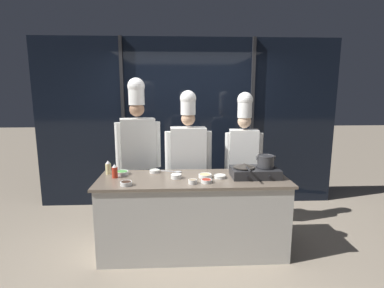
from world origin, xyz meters
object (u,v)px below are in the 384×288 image
object	(u,v)px
prep_bowl_ginger	(205,176)
prep_bowl_garlic	(220,176)
chef_line	(243,150)
prep_bowl_rice	(176,176)
portable_stove	(255,172)
prep_bowl_scallions	(122,173)
chef_sous	(188,152)
prep_bowl_soy_glaze	(126,183)
squeeze_bottle_oil	(108,168)
frying_pan	(244,166)
squeeze_bottle_chili	(115,171)
prep_bowl_chili_flakes	(207,181)
serving_spoon_slotted	(176,171)
chef_head	(138,143)
prep_bowl_mushrooms	(193,181)
prep_bowl_bean_sprouts	(155,171)
stock_pot	(266,161)

from	to	relation	value
prep_bowl_ginger	prep_bowl_garlic	bearing A→B (deg)	-7.97
chef_line	prep_bowl_rice	bearing A→B (deg)	40.84
portable_stove	prep_bowl_garlic	distance (m)	0.41
prep_bowl_scallions	chef_sous	distance (m)	0.93
prep_bowl_ginger	prep_bowl_soy_glaze	bearing A→B (deg)	-164.00
squeeze_bottle_oil	prep_bowl_ginger	xyz separation A→B (m)	(1.15, -0.20, -0.06)
prep_bowl_garlic	squeeze_bottle_oil	bearing A→B (deg)	170.27
frying_pan	squeeze_bottle_chili	world-z (taller)	frying_pan
prep_bowl_chili_flakes	prep_bowl_soy_glaze	bearing A→B (deg)	-176.39
serving_spoon_slotted	chef_head	size ratio (longest dim) A/B	0.13
prep_bowl_ginger	prep_bowl_garlic	distance (m)	0.17
squeeze_bottle_oil	chef_line	xyz separation A→B (m)	(1.73, 0.41, 0.12)
prep_bowl_mushrooms	chef_sous	world-z (taller)	chef_sous
serving_spoon_slotted	prep_bowl_garlic	bearing A→B (deg)	-28.01
portable_stove	prep_bowl_rice	bearing A→B (deg)	-179.11
chef_sous	squeeze_bottle_chili	bearing A→B (deg)	31.63
prep_bowl_soy_glaze	chef_sous	size ratio (longest dim) A/B	0.07
prep_bowl_bean_sprouts	prep_bowl_mushrooms	bearing A→B (deg)	-45.77
squeeze_bottle_chili	prep_bowl_mushrooms	distance (m)	0.92
frying_pan	squeeze_bottle_oil	distance (m)	1.61
prep_bowl_ginger	chef_head	world-z (taller)	chef_head
chef_head	squeeze_bottle_oil	bearing A→B (deg)	48.09
prep_bowl_rice	chef_line	xyz separation A→B (m)	(0.91, 0.63, 0.17)
squeeze_bottle_chili	prep_bowl_scallions	size ratio (longest dim) A/B	1.02
prep_bowl_soy_glaze	prep_bowl_garlic	xyz separation A→B (m)	(1.03, 0.22, -0.01)
prep_bowl_soy_glaze	chef_head	size ratio (longest dim) A/B	0.06
chef_head	chef_sous	world-z (taller)	chef_head
stock_pot	prep_bowl_soy_glaze	distance (m)	1.59
portable_stove	chef_sous	world-z (taller)	chef_sous
prep_bowl_soy_glaze	prep_bowl_rice	distance (m)	0.58
prep_bowl_soy_glaze	prep_bowl_bean_sprouts	bearing A→B (deg)	61.30
prep_bowl_scallions	prep_bowl_chili_flakes	bearing A→B (deg)	-20.36
serving_spoon_slotted	chef_sous	distance (m)	0.43
squeeze_bottle_chili	prep_bowl_scallions	xyz separation A→B (m)	(0.06, 0.13, -0.05)
frying_pan	chef_head	xyz separation A→B (m)	(-1.30, 0.71, 0.15)
stock_pot	squeeze_bottle_oil	size ratio (longest dim) A/B	1.32
squeeze_bottle_chili	prep_bowl_rice	bearing A→B (deg)	-4.82
stock_pot	prep_bowl_garlic	bearing A→B (deg)	-177.59
prep_bowl_garlic	chef_sous	bearing A→B (deg)	118.61
prep_bowl_ginger	prep_bowl_garlic	size ratio (longest dim) A/B	1.14
portable_stove	stock_pot	xyz separation A→B (m)	(0.12, 0.00, 0.13)
squeeze_bottle_oil	prep_bowl_chili_flakes	xyz separation A→B (m)	(1.14, -0.39, -0.06)
prep_bowl_chili_flakes	serving_spoon_slotted	distance (m)	0.55
prep_bowl_chili_flakes	prep_bowl_garlic	size ratio (longest dim) A/B	0.89
squeeze_bottle_oil	prep_bowl_scallions	bearing A→B (deg)	-10.77
prep_bowl_scallions	stock_pot	bearing A→B (deg)	-5.82
portable_stove	serving_spoon_slotted	bearing A→B (deg)	164.85
prep_bowl_bean_sprouts	chef_sous	world-z (taller)	chef_sous
stock_pot	prep_bowl_garlic	xyz separation A→B (m)	(-0.53, -0.02, -0.17)
squeeze_bottle_oil	chef_head	world-z (taller)	chef_head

